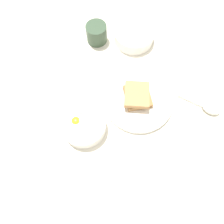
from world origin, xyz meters
TOP-DOWN VIEW (x-y plane):
  - ground_plane at (0.00, 0.00)m, footprint 3.00×3.00m
  - egg_bowl at (0.17, -0.02)m, footprint 0.14×0.14m
  - toast_plate at (-0.01, 0.03)m, footprint 0.23×0.23m
  - toast_sandwich at (-0.01, 0.03)m, footprint 0.12×0.12m
  - soup_spoon at (-0.16, 0.20)m, footprint 0.07×0.14m
  - congee_bowl at (-0.19, -0.16)m, footprint 0.14×0.14m
  - drinking_cup at (-0.09, -0.25)m, footprint 0.07×0.07m

SIDE VIEW (x-z plane):
  - ground_plane at x=0.00m, z-range 0.00..0.00m
  - toast_plate at x=-0.01m, z-range 0.00..0.02m
  - soup_spoon at x=-0.16m, z-range 0.00..0.03m
  - congee_bowl at x=-0.19m, z-range 0.00..0.05m
  - egg_bowl at x=0.17m, z-range -0.01..0.07m
  - drinking_cup at x=-0.09m, z-range 0.00..0.07m
  - toast_sandwich at x=-0.01m, z-range 0.02..0.06m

